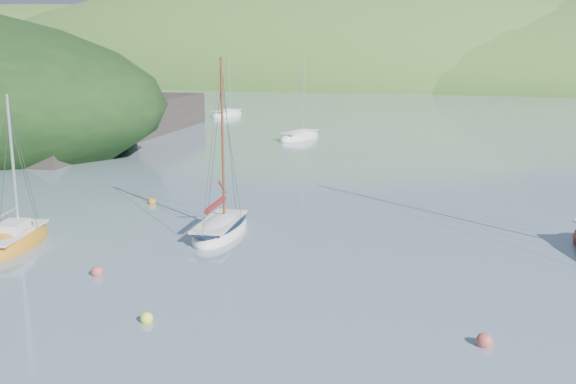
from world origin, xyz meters
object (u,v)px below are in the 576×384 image
(distant_sloop_a, at_px, (299,138))
(distant_sloop_c, at_px, (227,115))
(sailboat_yellow, at_px, (13,242))
(daysailer_white, at_px, (220,229))

(distant_sloop_a, relative_size, distant_sloop_c, 0.95)
(sailboat_yellow, height_order, distant_sloop_a, distant_sloop_a)
(daysailer_white, bearing_deg, distant_sloop_c, 105.82)
(distant_sloop_c, bearing_deg, distant_sloop_a, -41.71)
(daysailer_white, height_order, sailboat_yellow, daysailer_white)
(distant_sloop_c, bearing_deg, daysailer_white, -58.16)
(daysailer_white, relative_size, distant_sloop_a, 0.97)
(daysailer_white, xyz_separation_m, distant_sloop_a, (-7.98, 32.64, -0.04))
(sailboat_yellow, distance_m, distant_sloop_a, 37.61)
(daysailer_white, xyz_separation_m, sailboat_yellow, (-7.47, -4.97, -0.03))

